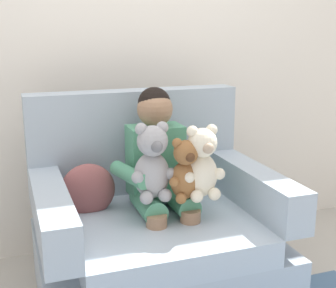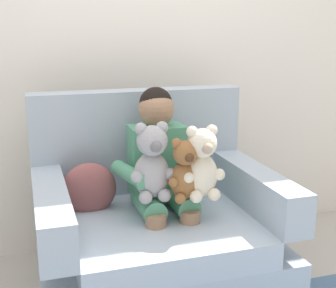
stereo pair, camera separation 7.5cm
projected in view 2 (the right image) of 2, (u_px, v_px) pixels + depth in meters
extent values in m
cube|color=silver|center=(121.00, 24.00, 2.63)|extent=(6.00, 0.10, 2.60)
cube|color=#9EADBC|center=(157.00, 268.00, 2.24)|extent=(1.10, 0.89, 0.32)
cube|color=#A6B6C6|center=(161.00, 232.00, 2.13)|extent=(0.82, 0.75, 0.12)
cube|color=#9EADBC|center=(137.00, 141.00, 2.46)|extent=(1.10, 0.14, 0.54)
cube|color=#9EADBC|center=(52.00, 213.00, 1.95)|extent=(0.14, 0.75, 0.19)
cube|color=#9EADBC|center=(257.00, 189.00, 2.23)|extent=(0.14, 0.75, 0.19)
cube|color=#4C9370|center=(157.00, 160.00, 2.26)|extent=(0.26, 0.16, 0.34)
sphere|color=#9E7556|center=(156.00, 109.00, 2.19)|extent=(0.17, 0.17, 0.17)
sphere|color=black|center=(156.00, 103.00, 2.20)|extent=(0.16, 0.16, 0.16)
cylinder|color=#4C9370|center=(148.00, 204.00, 2.15)|extent=(0.11, 0.26, 0.11)
cylinder|color=#9E7556|center=(156.00, 246.00, 2.07)|extent=(0.09, 0.09, 0.30)
cylinder|color=#4C9370|center=(181.00, 200.00, 2.20)|extent=(0.11, 0.26, 0.11)
cylinder|color=#9E7556|center=(190.00, 241.00, 2.12)|extent=(0.09, 0.09, 0.30)
cylinder|color=#4C9370|center=(130.00, 174.00, 2.10)|extent=(0.13, 0.27, 0.07)
cylinder|color=#4C9370|center=(196.00, 168.00, 2.20)|extent=(0.13, 0.27, 0.07)
ellipsoid|color=silver|center=(201.00, 175.00, 2.07)|extent=(0.15, 0.13, 0.20)
sphere|color=silver|center=(202.00, 143.00, 2.02)|extent=(0.13, 0.13, 0.13)
sphere|color=tan|center=(207.00, 148.00, 1.97)|extent=(0.05, 0.05, 0.05)
sphere|color=silver|center=(192.00, 132.00, 2.00)|extent=(0.05, 0.05, 0.05)
sphere|color=silver|center=(188.00, 178.00, 2.01)|extent=(0.05, 0.05, 0.05)
sphere|color=silver|center=(196.00, 197.00, 2.02)|extent=(0.06, 0.06, 0.06)
sphere|color=silver|center=(212.00, 130.00, 2.02)|extent=(0.05, 0.05, 0.05)
sphere|color=silver|center=(219.00, 174.00, 2.05)|extent=(0.05, 0.05, 0.05)
sphere|color=silver|center=(214.00, 195.00, 2.04)|extent=(0.06, 0.06, 0.06)
ellipsoid|color=brown|center=(184.00, 180.00, 2.05)|extent=(0.13, 0.11, 0.17)
sphere|color=brown|center=(185.00, 153.00, 2.01)|extent=(0.11, 0.11, 0.11)
sphere|color=#4C2D19|center=(189.00, 158.00, 1.96)|extent=(0.04, 0.04, 0.04)
sphere|color=brown|center=(177.00, 143.00, 1.99)|extent=(0.04, 0.04, 0.04)
sphere|color=brown|center=(173.00, 182.00, 2.00)|extent=(0.04, 0.04, 0.04)
sphere|color=brown|center=(180.00, 199.00, 2.01)|extent=(0.05, 0.05, 0.05)
sphere|color=brown|center=(194.00, 142.00, 2.01)|extent=(0.04, 0.04, 0.04)
sphere|color=brown|center=(200.00, 180.00, 2.03)|extent=(0.04, 0.04, 0.04)
sphere|color=brown|center=(196.00, 197.00, 2.03)|extent=(0.05, 0.05, 0.05)
ellipsoid|color=#9E9EA3|center=(152.00, 175.00, 2.06)|extent=(0.16, 0.14, 0.21)
sphere|color=#9E9EA3|center=(152.00, 141.00, 2.01)|extent=(0.14, 0.14, 0.14)
sphere|color=slate|center=(156.00, 147.00, 1.95)|extent=(0.05, 0.05, 0.05)
sphere|color=#9E9EA3|center=(141.00, 129.00, 1.99)|extent=(0.05, 0.05, 0.05)
sphere|color=#9E9EA3|center=(137.00, 177.00, 2.00)|extent=(0.05, 0.05, 0.05)
sphere|color=#9E9EA3|center=(146.00, 197.00, 2.01)|extent=(0.06, 0.06, 0.06)
sphere|color=#9E9EA3|center=(162.00, 128.00, 2.01)|extent=(0.05, 0.05, 0.05)
sphere|color=#9E9EA3|center=(171.00, 174.00, 2.04)|extent=(0.05, 0.05, 0.05)
sphere|color=#9E9EA3|center=(165.00, 195.00, 2.03)|extent=(0.06, 0.06, 0.06)
ellipsoid|color=#8C4C4C|center=(89.00, 189.00, 2.22)|extent=(0.26, 0.13, 0.26)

